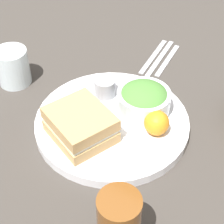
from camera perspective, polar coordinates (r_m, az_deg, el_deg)
name	(u,v)px	position (r m, az deg, el deg)	size (l,w,h in m)	color
ground_plane	(112,126)	(0.78, 0.00, -2.19)	(4.00, 4.00, 0.00)	#3D3833
plate	(112,123)	(0.77, 0.00, -1.64)	(0.32, 0.32, 0.02)	silver
sandwich	(80,125)	(0.72, -4.83, -1.99)	(0.14, 0.15, 0.06)	tan
salad_bowl	(144,99)	(0.77, 4.85, 1.93)	(0.11, 0.11, 0.06)	silver
dressing_cup	(105,87)	(0.81, -1.09, 3.79)	(0.05, 0.05, 0.04)	#99999E
orange_wedge	(157,123)	(0.73, 6.82, -1.66)	(0.05, 0.05, 0.05)	orange
fork	(153,56)	(0.98, 6.33, 8.48)	(0.16, 0.01, 0.01)	#B2B2B7
knife	(160,58)	(0.98, 7.32, 8.20)	(0.17, 0.01, 0.01)	#B2B2B7
spoon	(167,60)	(0.97, 8.31, 7.90)	(0.15, 0.01, 0.01)	#B2B2B7
water_glass	(13,67)	(0.90, -14.88, 6.67)	(0.08, 0.08, 0.09)	silver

